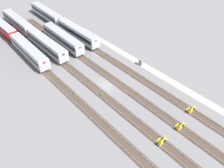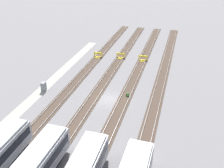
# 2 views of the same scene
# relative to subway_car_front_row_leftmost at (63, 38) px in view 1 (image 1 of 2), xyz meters

# --- Properties ---
(ground_plane) EXTENTS (400.00, 400.00, 0.00)m
(ground_plane) POSITION_rel_subway_car_front_row_leftmost_xyz_m (-22.17, 2.59, -2.04)
(ground_plane) COLOR slate
(service_walkway) EXTENTS (54.00, 2.00, 0.01)m
(service_walkway) POSITION_rel_subway_car_front_row_leftmost_xyz_m (-22.17, -9.79, -2.04)
(service_walkway) COLOR #9E9E93
(service_walkway) RESTS_ON ground
(rail_track_nearest) EXTENTS (90.00, 2.24, 0.21)m
(rail_track_nearest) POSITION_rel_subway_car_front_row_leftmost_xyz_m (-22.17, -5.15, -2.00)
(rail_track_nearest) COLOR #47382D
(rail_track_nearest) RESTS_ON ground
(rail_track_near_inner) EXTENTS (90.00, 2.24, 0.21)m
(rail_track_near_inner) POSITION_rel_subway_car_front_row_leftmost_xyz_m (-22.17, 0.01, -2.00)
(rail_track_near_inner) COLOR #47382D
(rail_track_near_inner) RESTS_ON ground
(rail_track_middle) EXTENTS (90.00, 2.24, 0.21)m
(rail_track_middle) POSITION_rel_subway_car_front_row_leftmost_xyz_m (-22.17, 5.17, -2.00)
(rail_track_middle) COLOR #47382D
(rail_track_middle) RESTS_ON ground
(rail_track_far_inner) EXTENTS (90.00, 2.24, 0.21)m
(rail_track_far_inner) POSITION_rel_subway_car_front_row_leftmost_xyz_m (-22.17, 10.32, -2.00)
(rail_track_far_inner) COLOR #47382D
(rail_track_far_inner) RESTS_ON ground
(subway_car_front_row_leftmost) EXTENTS (18.04, 3.11, 3.70)m
(subway_car_front_row_leftmost) POSITION_rel_subway_car_front_row_leftmost_xyz_m (0.00, 0.00, 0.00)
(subway_car_front_row_leftmost) COLOR #ADAFB7
(subway_car_front_row_leftmost) RESTS_ON ground
(subway_car_front_row_left_inner) EXTENTS (18.03, 3.01, 3.70)m
(subway_car_front_row_left_inner) POSITION_rel_subway_car_front_row_leftmost_xyz_m (0.00, 5.21, 0.00)
(subway_car_front_row_left_inner) COLOR #ADAFB7
(subway_car_front_row_left_inner) RESTS_ON ground
(subway_car_front_row_centre) EXTENTS (18.00, 2.85, 3.70)m
(subway_car_front_row_centre) POSITION_rel_subway_car_front_row_leftmost_xyz_m (0.00, -5.10, 0.00)
(subway_car_front_row_centre) COLOR #ADAFB7
(subway_car_front_row_centre) RESTS_ON ground
(subway_car_front_row_right_inner) EXTENTS (18.04, 3.10, 3.70)m
(subway_car_front_row_right_inner) POSITION_rel_subway_car_front_row_leftmost_xyz_m (0.00, 10.28, 0.00)
(subway_car_front_row_right_inner) COLOR #ADAFB7
(subway_car_front_row_right_inner) RESTS_ON ground
(subway_car_front_row_rightmost) EXTENTS (18.01, 2.89, 3.70)m
(subway_car_front_row_rightmost) POSITION_rel_subway_car_front_row_leftmost_xyz_m (18.79, 5.21, 0.00)
(subway_car_front_row_rightmost) COLOR #ADAFB7
(subway_car_front_row_rightmost) RESTS_ON ground
(subway_car_back_row_leftmost) EXTENTS (18.06, 3.21, 3.70)m
(subway_car_back_row_leftmost) POSITION_rel_subway_car_front_row_leftmost_xyz_m (19.05, 10.28, 0.00)
(subway_car_back_row_leftmost) COLOR #A80F0F
(subway_car_back_row_leftmost) RESTS_ON ground
(subway_car_back_row_centre) EXTENTS (18.05, 3.19, 3.70)m
(subway_car_back_row_centre) POSITION_rel_subway_car_front_row_leftmost_xyz_m (18.87, -5.10, 0.00)
(subway_car_back_row_centre) COLOR #ADAFB7
(subway_car_back_row_centre) RESTS_ON ground
(bumper_stop_nearest_track) EXTENTS (1.35, 2.00, 1.22)m
(bumper_stop_nearest_track) POSITION_rel_subway_car_front_row_leftmost_xyz_m (-39.57, -5.15, -1.53)
(bumper_stop_nearest_track) COLOR yellow
(bumper_stop_nearest_track) RESTS_ON ground
(bumper_stop_near_inner_track) EXTENTS (1.35, 2.00, 1.22)m
(bumper_stop_near_inner_track) POSITION_rel_subway_car_front_row_leftmost_xyz_m (-40.58, 0.01, -1.53)
(bumper_stop_near_inner_track) COLOR yellow
(bumper_stop_near_inner_track) RESTS_ON ground
(bumper_stop_middle_track) EXTENTS (1.35, 2.00, 1.22)m
(bumper_stop_middle_track) POSITION_rel_subway_car_front_row_leftmost_xyz_m (-40.44, 5.16, -1.53)
(bumper_stop_middle_track) COLOR yellow
(bumper_stop_middle_track) RESTS_ON ground
(electrical_cabinet) EXTENTS (0.90, 0.73, 1.60)m
(electrical_cabinet) POSITION_rel_subway_car_front_row_leftmost_xyz_m (-21.93, -9.32, -1.24)
(electrical_cabinet) COLOR gray
(electrical_cabinet) RESTS_ON ground
(weed_clump) EXTENTS (0.92, 0.70, 0.64)m
(weed_clump) POSITION_rel_subway_car_front_row_leftmost_xyz_m (-24.10, 5.44, -1.80)
(weed_clump) COLOR #38602D
(weed_clump) RESTS_ON ground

